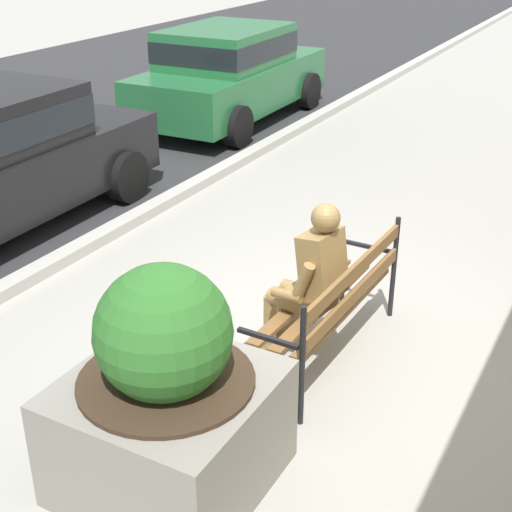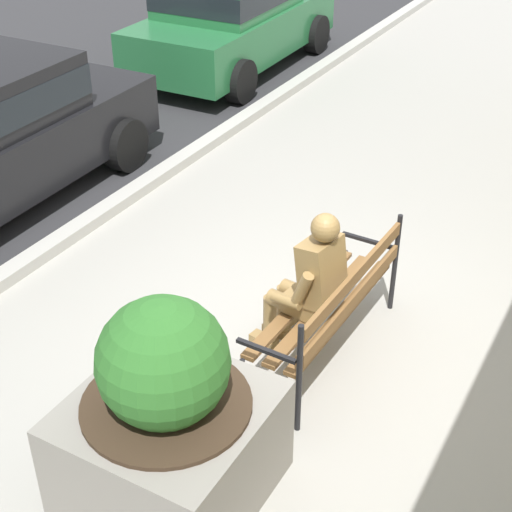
{
  "view_description": "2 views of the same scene",
  "coord_description": "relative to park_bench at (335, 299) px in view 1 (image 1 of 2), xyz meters",
  "views": [
    {
      "loc": [
        -4.72,
        -2.1,
        3.32
      ],
      "look_at": [
        -0.02,
        0.48,
        0.75
      ],
      "focal_mm": 51.29,
      "sensor_mm": 36.0,
      "label": 1
    },
    {
      "loc": [
        -4.61,
        -2.1,
        4.06
      ],
      "look_at": [
        -0.02,
        0.48,
        0.75
      ],
      "focal_mm": 53.76,
      "sensor_mm": 36.0,
      "label": 2
    }
  ],
  "objects": [
    {
      "name": "ground_plane",
      "position": [
        0.02,
        0.23,
        -0.54
      ],
      "size": [
        80.0,
        80.0,
        0.0
      ],
      "primitive_type": "plane",
      "color": "#9E9B93"
    },
    {
      "name": "park_bench",
      "position": [
        0.0,
        0.0,
        0.0
      ],
      "size": [
        1.81,
        0.58,
        0.95
      ],
      "color": "brown",
      "rests_on": "ground"
    },
    {
      "name": "bronze_statue_seated",
      "position": [
        -0.08,
        0.21,
        0.12
      ],
      "size": [
        0.72,
        0.79,
        1.37
      ],
      "color": "olive",
      "rests_on": "ground"
    },
    {
      "name": "parked_car_green",
      "position": [
        5.86,
        4.44,
        0.3
      ],
      "size": [
        4.14,
        2.0,
        1.56
      ],
      "color": "#236638",
      "rests_on": "ground"
    },
    {
      "name": "curb_stone",
      "position": [
        0.02,
        3.13,
        -0.48
      ],
      "size": [
        60.0,
        0.2,
        0.12
      ],
      "primitive_type": "cube",
      "color": "#B2AFA8",
      "rests_on": "ground"
    },
    {
      "name": "concrete_planter",
      "position": [
        -1.79,
        0.34,
        0.08
      ],
      "size": [
        1.19,
        1.19,
        1.51
      ],
      "color": "gray",
      "rests_on": "ground"
    }
  ]
}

